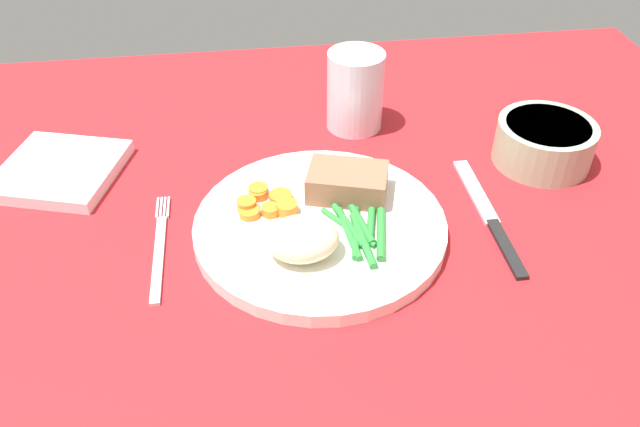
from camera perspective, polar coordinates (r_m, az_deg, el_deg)
name	(u,v)px	position (r cm, az deg, el deg)	size (l,w,h in cm)	color
dining_table	(303,229)	(70.64, -1.52, -1.41)	(120.00, 90.00, 2.00)	red
dinner_plate	(320,226)	(68.19, 0.00, -1.17)	(26.97, 26.97, 1.60)	white
meat_portion	(347,182)	(70.46, 2.47, 2.79)	(8.62, 5.71, 3.17)	#936047
mashed_potatoes	(302,239)	(62.50, -1.60, -2.28)	(7.32, 5.97, 3.99)	beige
carrot_slices	(266,203)	(69.48, -4.87, 0.97)	(6.48, 6.16, 1.27)	orange
green_beans	(361,230)	(66.03, 3.72, -1.50)	(6.86, 10.14, 0.89)	#2D8C38
fork	(160,247)	(68.74, -14.16, -2.91)	(1.44, 16.60, 0.40)	silver
knife	(489,217)	(72.79, 14.93, -0.32)	(1.70, 20.50, 0.64)	black
water_glass	(355,96)	(84.50, 3.15, 10.46)	(7.35, 7.35, 10.34)	silver
salad_bowl	(545,141)	(82.44, 19.45, 6.17)	(11.78, 11.78, 5.27)	#99B28C
napkin	(60,170)	(82.57, -22.25, 3.60)	(13.30, 13.20, 1.55)	white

